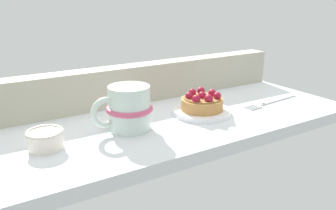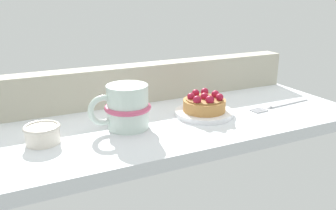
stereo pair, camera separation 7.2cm
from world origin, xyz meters
The scene contains 7 objects.
ground_plane centered at (0.00, 0.00, -1.28)cm, with size 80.49×33.91×2.56cm, color silver.
window_rail_back centered at (0.00, 14.36, 4.51)cm, with size 78.88×5.19×9.02cm, color #B2AD99.
dessert_plate centered at (6.57, -1.82, 0.50)cm, with size 12.68×12.68×1.06cm.
raspberry_tart centered at (6.58, -1.84, 2.71)cm, with size 9.22×9.22×4.25cm.
coffee_mug centered at (-11.04, -1.56, 4.36)cm, with size 12.49×9.16×8.74cm.
dessert_fork centered at (26.21, -4.15, 0.30)cm, with size 18.06×3.19×0.60cm.
sugar_bowl centered at (-26.98, -1.96, 1.80)cm, with size 6.45×6.45×3.33cm.
Camera 1 is at (-38.14, -59.96, 25.92)cm, focal length 37.48 mm.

